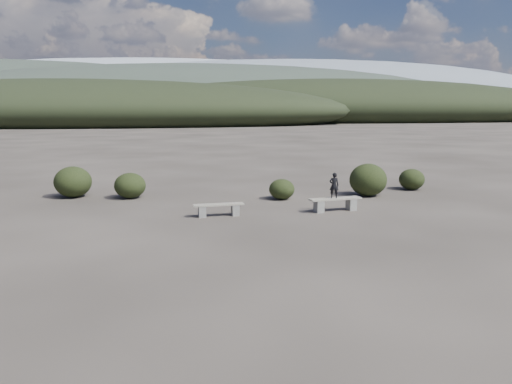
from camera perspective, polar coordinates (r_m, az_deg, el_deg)
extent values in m
plane|color=#2B2622|center=(11.54, 5.92, -8.25)|extent=(1200.00, 1200.00, 0.00)
cube|color=slate|center=(16.31, -6.19, -2.24)|extent=(0.26, 0.34, 0.37)
cube|color=slate|center=(16.48, -2.39, -2.06)|extent=(0.26, 0.34, 0.37)
cube|color=gray|center=(16.35, -4.29, -1.44)|extent=(1.68, 0.52, 0.05)
cube|color=slate|center=(17.07, 7.20, -1.65)|extent=(0.32, 0.40, 0.41)
cube|color=slate|center=(17.63, 10.83, -1.38)|extent=(0.32, 0.40, 0.41)
cube|color=gray|center=(17.29, 9.06, -0.76)|extent=(1.89, 0.73, 0.05)
imported|color=black|center=(17.19, 8.91, 0.75)|extent=(0.36, 0.27, 0.88)
ellipsoid|color=black|center=(20.13, -14.20, 0.72)|extent=(1.22, 1.22, 1.00)
ellipsoid|color=black|center=(19.30, 2.96, 0.32)|extent=(0.99, 0.99, 0.79)
ellipsoid|color=black|center=(20.48, 12.69, 1.36)|extent=(1.49, 1.49, 1.30)
ellipsoid|color=black|center=(22.54, 17.38, 1.39)|extent=(1.09, 1.09, 0.90)
ellipsoid|color=black|center=(20.99, -20.19, 1.09)|extent=(1.45, 1.45, 1.23)
ellipsoid|color=black|center=(103.15, -20.16, 8.70)|extent=(110.00, 40.00, 12.00)
ellipsoid|color=black|center=(126.39, 10.08, 9.44)|extent=(120.00, 44.00, 14.00)
ellipsoid|color=#2A332A|center=(170.71, -6.60, 10.32)|extent=(190.00, 64.00, 24.00)
ellipsoid|color=slate|center=(319.10, 5.90, 10.86)|extent=(340.00, 110.00, 44.00)
ellipsoid|color=#9299A4|center=(411.69, -11.38, 10.84)|extent=(460.00, 140.00, 56.00)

